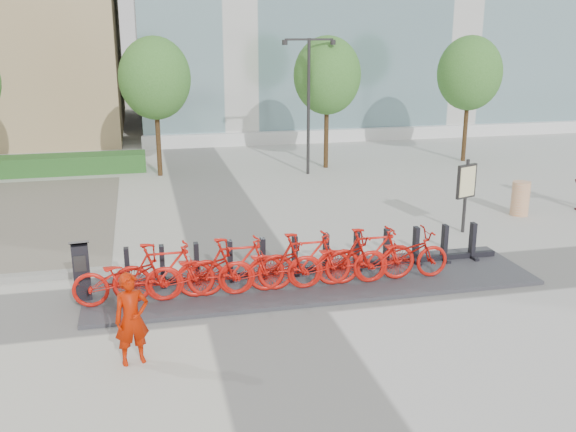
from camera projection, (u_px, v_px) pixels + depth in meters
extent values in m
plane|color=#ABABAB|center=(258.00, 294.00, 13.29)|extent=(120.00, 120.00, 0.00)
cube|color=#245522|center=(65.00, 164.00, 24.45)|extent=(6.00, 1.20, 0.70)
cylinder|color=brown|center=(158.00, 136.00, 23.77)|extent=(0.18, 0.18, 3.00)
ellipsoid|color=#2F671F|center=(155.00, 78.00, 23.18)|extent=(2.60, 2.60, 2.99)
cylinder|color=brown|center=(326.00, 130.00, 25.19)|extent=(0.18, 0.18, 3.00)
ellipsoid|color=#2F671F|center=(327.00, 75.00, 24.60)|extent=(2.60, 2.60, 2.99)
cylinder|color=brown|center=(466.00, 125.00, 26.50)|extent=(0.18, 0.18, 3.00)
ellipsoid|color=#2F671F|center=(470.00, 73.00, 25.91)|extent=(2.60, 2.60, 2.99)
cylinder|color=black|center=(309.00, 108.00, 23.76)|extent=(0.12, 0.12, 5.00)
cube|color=black|center=(297.00, 39.00, 22.97)|extent=(0.90, 0.08, 0.08)
cube|color=black|center=(321.00, 39.00, 23.17)|extent=(0.90, 0.08, 0.08)
cylinder|color=black|center=(285.00, 42.00, 22.90)|extent=(0.20, 0.20, 0.18)
cylinder|color=black|center=(333.00, 42.00, 23.30)|extent=(0.20, 0.20, 0.18)
cube|color=#38383E|center=(314.00, 282.00, 13.84)|extent=(9.60, 2.40, 0.08)
imported|color=#BB130B|center=(127.00, 277.00, 12.50)|extent=(2.08, 0.72, 1.09)
imported|color=#BB130B|center=(164.00, 272.00, 12.64)|extent=(2.02, 0.57, 1.21)
imported|color=#BB130B|center=(201.00, 271.00, 12.81)|extent=(2.08, 0.72, 1.09)
imported|color=#BB130B|center=(236.00, 266.00, 12.95)|extent=(2.02, 0.57, 1.21)
imported|color=#BB130B|center=(271.00, 266.00, 13.13)|extent=(2.08, 0.72, 1.09)
imported|color=#BB130B|center=(305.00, 260.00, 13.27)|extent=(2.02, 0.57, 1.21)
imported|color=#BB130B|center=(338.00, 260.00, 13.44)|extent=(2.08, 0.72, 1.09)
imported|color=#BB130B|center=(371.00, 255.00, 13.58)|extent=(2.02, 0.57, 1.21)
imported|color=#BB130B|center=(402.00, 255.00, 13.76)|extent=(2.08, 0.72, 1.09)
cube|color=black|center=(82.00, 272.00, 12.72)|extent=(0.35, 0.31, 1.15)
cube|color=black|center=(79.00, 243.00, 12.55)|extent=(0.42, 0.36, 0.15)
cube|color=black|center=(80.00, 264.00, 12.52)|extent=(0.23, 0.04, 0.32)
imported|color=#A41800|center=(132.00, 319.00, 10.35)|extent=(0.64, 0.50, 1.56)
cylinder|color=orange|center=(520.00, 199.00, 18.86)|extent=(0.55, 0.55, 1.01)
cylinder|color=black|center=(465.00, 196.00, 17.12)|extent=(0.09, 0.09, 2.00)
cube|color=black|center=(466.00, 181.00, 17.00)|extent=(0.65, 0.32, 0.91)
cube|color=#F2E8A8|center=(468.00, 182.00, 16.95)|extent=(0.54, 0.22, 0.80)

